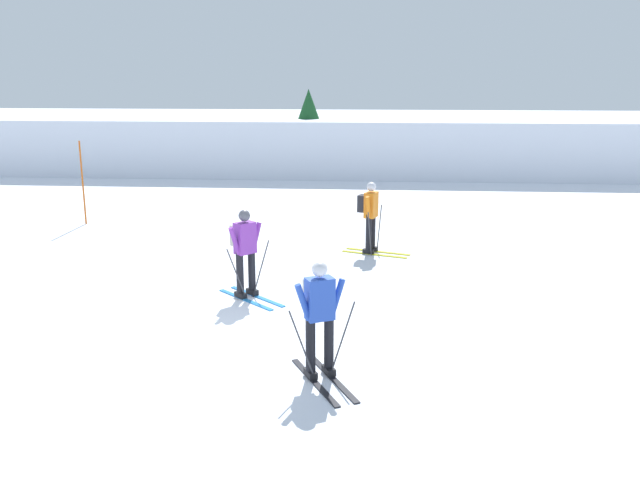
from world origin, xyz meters
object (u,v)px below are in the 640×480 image
skier_purple (245,249)px  conifer_far_left (309,124)px  trail_marker_pole (83,183)px  skier_blue (319,313)px  skier_orange (370,214)px

skier_purple → conifer_far_left: (-0.22, 16.13, 1.10)m
trail_marker_pole → conifer_far_left: size_ratio=0.67×
skier_purple → skier_blue: bearing=-63.7°
skier_blue → skier_purple: (-1.67, 3.38, -0.00)m
skier_blue → conifer_far_left: 19.63m
skier_orange → conifer_far_left: conifer_far_left is taller
skier_orange → trail_marker_pole: (-8.05, 2.54, 0.22)m
trail_marker_pole → skier_purple: bearing=-46.4°
skier_blue → skier_purple: same height
trail_marker_pole → conifer_far_left: bearing=61.8°
trail_marker_pole → conifer_far_left: conifer_far_left is taller
skier_purple → trail_marker_pole: 8.22m
skier_blue → skier_purple: bearing=116.3°
skier_purple → conifer_far_left: 16.17m
skier_blue → trail_marker_pole: (-7.35, 9.33, 0.22)m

